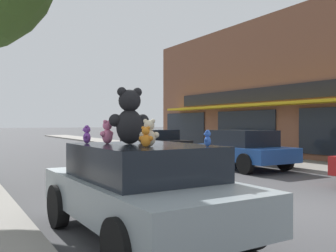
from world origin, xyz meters
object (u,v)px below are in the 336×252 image
Objects in this scene: teddy_bear_purple at (87,135)px; parked_car_far_center at (241,148)px; teddy_bear_orange at (146,137)px; teddy_bear_cream at (149,133)px; teddy_bear_giant at (130,117)px; plush_art_car at (143,187)px; teddy_bear_pink at (107,132)px; parked_car_far_right at (154,141)px; teddy_bear_brown at (142,136)px; teddy_bear_blue at (208,138)px.

teddy_bear_purple is 0.07× the size of parked_car_far_center.
teddy_bear_purple is at bearing -23.08° from teddy_bear_orange.
teddy_bear_giant is at bearing -53.30° from teddy_bear_cream.
teddy_bear_pink is (-0.38, 0.51, 0.83)m from plush_art_car.
parked_car_far_right is (7.72, 12.05, -0.80)m from teddy_bear_purple.
teddy_bear_orange is at bearing 103.64° from teddy_bear_brown.
teddy_bear_purple is (-0.51, 1.19, -0.04)m from teddy_bear_cream.
teddy_bear_cream is 0.09× the size of parked_car_far_center.
teddy_bear_pink is 9.17m from parked_car_far_center.
teddy_bear_purple reaches higher than teddy_bear_brown.
teddy_bear_giant reaches higher than parked_car_far_right.
teddy_bear_purple is (-1.23, 1.59, 0.03)m from teddy_bear_blue.
teddy_bear_giant is at bearing -142.56° from parked_car_far_center.
parked_car_far_right is at bearing 90.00° from parked_car_far_center.
teddy_bear_pink is 1.63× the size of teddy_bear_blue.
teddy_bear_pink is at bearing 71.50° from teddy_bear_purple.
teddy_bear_blue is at bearing -55.19° from plush_art_car.
parked_car_far_center is at bearing 149.40° from teddy_bear_purple.
teddy_bear_cream is (-0.01, -0.68, -0.24)m from teddy_bear_giant.
teddy_bear_brown is 0.89m from teddy_bear_purple.
plush_art_car is 0.98m from teddy_bear_orange.
teddy_bear_cream is at bearing -106.55° from plush_art_car.
teddy_bear_giant is 3.46× the size of teddy_bear_brown.
teddy_bear_purple is at bearing -29.28° from teddy_bear_cream.
parked_car_far_center is 0.86× the size of parked_car_far_right.
teddy_bear_orange is at bearing 91.59° from teddy_bear_giant.
teddy_bear_orange reaches higher than parked_car_far_center.
teddy_bear_purple is (-0.80, 0.37, 0.02)m from teddy_bear_brown.
parked_car_far_center is (7.20, 5.51, -1.06)m from teddy_bear_giant.
teddy_bear_giant is at bearing -48.81° from teddy_bear_orange.
parked_car_far_right is at bearing 173.82° from teddy_bear_purple.
teddy_bear_purple is (-0.52, 0.51, -0.29)m from teddy_bear_giant.
teddy_bear_giant is 3.80× the size of teddy_bear_blue.
parked_car_far_center is at bearing -175.46° from teddy_bear_blue.
parked_car_far_right is (7.32, 13.35, -0.80)m from teddy_bear_orange.
parked_car_far_right is (7.21, 13.25, -0.85)m from teddy_bear_cream.
teddy_bear_orange is (-0.83, 0.29, 0.03)m from teddy_bear_blue.
teddy_bear_blue reaches higher than parked_car_far_right.
teddy_bear_blue is (0.72, -0.40, -0.07)m from teddy_bear_cream.
teddy_bear_orange is at bearing 43.70° from teddy_bear_purple.
teddy_bear_pink is 0.09× the size of parked_car_far_center.
teddy_bear_giant is 0.85m from teddy_bear_orange.
plush_art_car is at bearing 98.66° from teddy_bear_pink.
teddy_bear_pink reaches higher than plush_art_car.
teddy_bear_blue is at bearing -149.88° from teddy_bear_orange.
teddy_bear_blue is at bearing 146.26° from teddy_bear_brown.
teddy_bear_brown is 1.01m from teddy_bear_orange.
plush_art_car is 0.85× the size of parked_car_far_right.
teddy_bear_blue reaches higher than parked_car_far_center.
teddy_bear_brown is 0.06× the size of parked_car_far_center.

